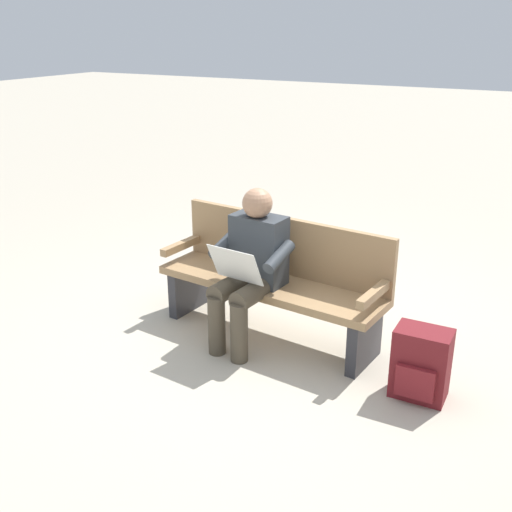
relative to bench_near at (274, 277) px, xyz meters
The scene contains 4 objects.
ground_plane 0.46m from the bench_near, 84.14° to the left, with size 40.00×40.00×0.00m, color #B7AD99.
bench_near is the anchor object (origin of this frame).
person_seated 0.29m from the bench_near, 69.22° to the left, with size 0.60×0.60×1.18m.
backpack 1.30m from the bench_near, 163.89° to the left, with size 0.35×0.27×0.47m.
Camera 1 is at (-1.92, 3.78, 2.28)m, focal length 42.91 mm.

